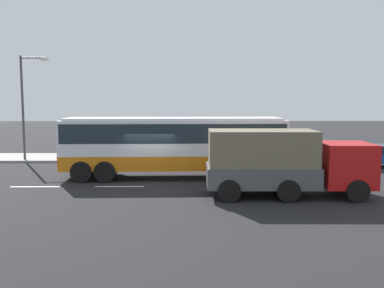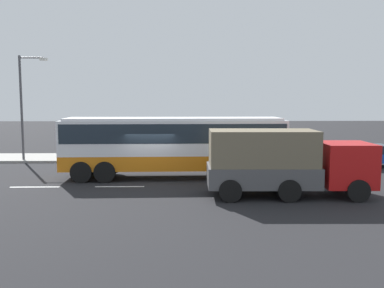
{
  "view_description": "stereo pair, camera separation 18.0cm",
  "coord_description": "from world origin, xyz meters",
  "px_view_note": "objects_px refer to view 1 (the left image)",
  "views": [
    {
      "loc": [
        1.86,
        -21.99,
        4.28
      ],
      "look_at": [
        2.17,
        0.42,
        1.88
      ],
      "focal_mm": 39.36,
      "sensor_mm": 36.0,
      "label": 1
    },
    {
      "loc": [
        1.68,
        -21.99,
        4.28
      ],
      "look_at": [
        2.17,
        0.42,
        1.88
      ],
      "focal_mm": 39.36,
      "sensor_mm": 36.0,
      "label": 2
    }
  ],
  "objects_px": {
    "pedestrian_at_crossing": "(211,144)",
    "street_lamp": "(25,100)",
    "car_blue_saloon": "(374,155)",
    "pedestrian_near_curb": "(198,143)",
    "cargo_truck": "(284,161)",
    "coach_bus": "(174,141)"
  },
  "relations": [
    {
      "from": "coach_bus",
      "to": "street_lamp",
      "type": "height_order",
      "value": "street_lamp"
    },
    {
      "from": "car_blue_saloon",
      "to": "street_lamp",
      "type": "height_order",
      "value": "street_lamp"
    },
    {
      "from": "street_lamp",
      "to": "car_blue_saloon",
      "type": "bearing_deg",
      "value": -6.67
    },
    {
      "from": "pedestrian_near_curb",
      "to": "pedestrian_at_crossing",
      "type": "relative_size",
      "value": 1.0
    },
    {
      "from": "car_blue_saloon",
      "to": "street_lamp",
      "type": "distance_m",
      "value": 23.22
    },
    {
      "from": "street_lamp",
      "to": "cargo_truck",
      "type": "bearing_deg",
      "value": -35.06
    },
    {
      "from": "pedestrian_near_curb",
      "to": "pedestrian_at_crossing",
      "type": "bearing_deg",
      "value": -127.71
    },
    {
      "from": "coach_bus",
      "to": "car_blue_saloon",
      "type": "distance_m",
      "value": 13.11
    },
    {
      "from": "coach_bus",
      "to": "cargo_truck",
      "type": "xyz_separation_m",
      "value": [
        4.95,
        -4.48,
        -0.47
      ]
    },
    {
      "from": "pedestrian_at_crossing",
      "to": "street_lamp",
      "type": "relative_size",
      "value": 0.24
    },
    {
      "from": "car_blue_saloon",
      "to": "pedestrian_at_crossing",
      "type": "relative_size",
      "value": 2.56
    },
    {
      "from": "pedestrian_near_curb",
      "to": "street_lamp",
      "type": "height_order",
      "value": "street_lamp"
    },
    {
      "from": "cargo_truck",
      "to": "street_lamp",
      "type": "distance_m",
      "value": 18.74
    },
    {
      "from": "car_blue_saloon",
      "to": "pedestrian_near_curb",
      "type": "distance_m",
      "value": 11.69
    },
    {
      "from": "coach_bus",
      "to": "street_lamp",
      "type": "bearing_deg",
      "value": 147.66
    },
    {
      "from": "coach_bus",
      "to": "pedestrian_near_curb",
      "type": "xyz_separation_m",
      "value": [
        1.5,
        7.25,
        -0.9
      ]
    },
    {
      "from": "cargo_truck",
      "to": "car_blue_saloon",
      "type": "relative_size",
      "value": 1.63
    },
    {
      "from": "coach_bus",
      "to": "pedestrian_near_curb",
      "type": "bearing_deg",
      "value": 77.1
    },
    {
      "from": "pedestrian_at_crossing",
      "to": "coach_bus",
      "type": "bearing_deg",
      "value": -147.78
    },
    {
      "from": "cargo_truck",
      "to": "pedestrian_near_curb",
      "type": "distance_m",
      "value": 12.23
    },
    {
      "from": "street_lamp",
      "to": "pedestrian_near_curb",
      "type": "bearing_deg",
      "value": 5.21
    },
    {
      "from": "cargo_truck",
      "to": "car_blue_saloon",
      "type": "height_order",
      "value": "cargo_truck"
    }
  ]
}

